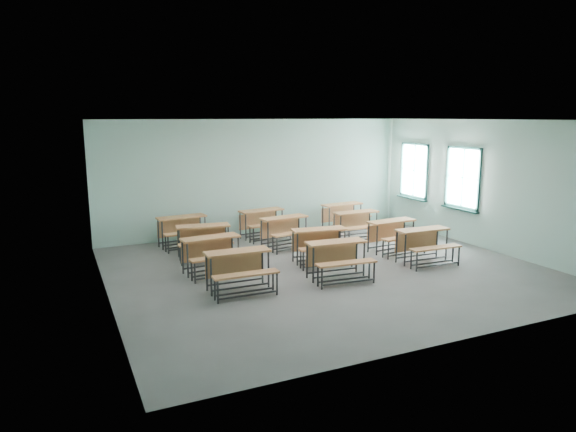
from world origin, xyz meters
The scene contains 13 objects.
room centered at (0.08, 0.03, 1.60)m, with size 9.04×8.04×3.24m.
desk_unit_r0c0 centered at (-2.18, -0.57, 0.52)m, with size 1.25×0.85×0.77m.
desk_unit_r0c1 centered at (-0.11, -0.70, 0.52)m, with size 1.30×0.92×0.77m.
desk_unit_r0c2 centered at (2.26, -0.49, 0.52)m, with size 1.26×0.87×0.77m.
desk_unit_r1c0 centered at (-2.32, 0.75, 0.52)m, with size 1.30×0.93×0.77m.
desk_unit_r1c1 centered at (0.12, 0.50, 0.52)m, with size 1.34×0.99×0.77m.
desk_unit_r1c2 centered at (2.21, 0.60, 0.52)m, with size 1.30×0.92×0.77m.
desk_unit_r2c0 centered at (-2.17, 1.97, 0.52)m, with size 1.34×0.99×0.77m.
desk_unit_r2c1 centered at (0.00, 2.10, 0.52)m, with size 1.34×0.99×0.77m.
desk_unit_r2c2 centered at (2.04, 1.97, 0.52)m, with size 1.25×0.85×0.77m.
desk_unit_r3c0 centered at (-2.35, 3.26, 0.52)m, with size 1.32×0.96×0.77m.
desk_unit_r3c1 centered at (-0.15, 3.29, 0.52)m, with size 1.33×0.98×0.77m.
desk_unit_r3c2 centered at (2.36, 3.22, 0.52)m, with size 1.32×0.95×0.77m.
Camera 1 is at (-5.22, -9.42, 3.27)m, focal length 32.00 mm.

